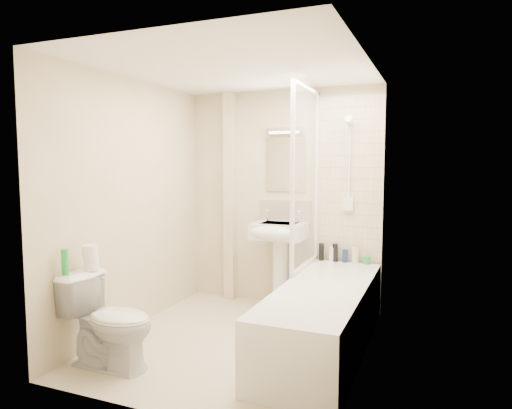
% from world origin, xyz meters
% --- Properties ---
extents(floor, '(2.50, 2.50, 0.00)m').
position_xyz_m(floor, '(0.00, 0.00, 0.00)').
color(floor, beige).
rests_on(floor, ground).
extents(wall_back, '(2.20, 0.02, 2.40)m').
position_xyz_m(wall_back, '(0.00, 1.25, 1.20)').
color(wall_back, beige).
rests_on(wall_back, ground).
extents(wall_left, '(0.02, 2.50, 2.40)m').
position_xyz_m(wall_left, '(-1.10, 0.00, 1.20)').
color(wall_left, beige).
rests_on(wall_left, ground).
extents(wall_right, '(0.02, 2.50, 2.40)m').
position_xyz_m(wall_right, '(1.10, 0.00, 1.20)').
color(wall_right, beige).
rests_on(wall_right, ground).
extents(ceiling, '(2.20, 2.50, 0.02)m').
position_xyz_m(ceiling, '(0.00, 0.00, 2.40)').
color(ceiling, white).
rests_on(ceiling, wall_back).
extents(tile_back, '(0.70, 0.01, 1.75)m').
position_xyz_m(tile_back, '(0.75, 1.24, 1.42)').
color(tile_back, beige).
rests_on(tile_back, wall_back).
extents(tile_right, '(0.01, 2.10, 1.75)m').
position_xyz_m(tile_right, '(1.09, 0.15, 1.42)').
color(tile_right, beige).
rests_on(tile_right, wall_right).
extents(pipe_boxing, '(0.12, 0.12, 2.40)m').
position_xyz_m(pipe_boxing, '(-0.62, 1.19, 1.20)').
color(pipe_boxing, beige).
rests_on(pipe_boxing, ground).
extents(splashback, '(0.60, 0.02, 0.30)m').
position_xyz_m(splashback, '(0.04, 1.24, 1.03)').
color(splashback, beige).
rests_on(splashback, wall_back).
extents(mirror, '(0.46, 0.01, 0.60)m').
position_xyz_m(mirror, '(0.04, 1.24, 1.58)').
color(mirror, white).
rests_on(mirror, wall_back).
extents(strip_light, '(0.42, 0.07, 0.07)m').
position_xyz_m(strip_light, '(0.04, 1.22, 1.95)').
color(strip_light, silver).
rests_on(strip_light, wall_back).
extents(bathtub, '(0.70, 2.10, 0.55)m').
position_xyz_m(bathtub, '(0.75, 0.15, 0.29)').
color(bathtub, white).
rests_on(bathtub, ground).
extents(shower_screen, '(0.04, 0.92, 1.80)m').
position_xyz_m(shower_screen, '(0.40, 0.80, 1.45)').
color(shower_screen, white).
rests_on(shower_screen, bathtub).
extents(shower_fixture, '(0.10, 0.16, 0.99)m').
position_xyz_m(shower_fixture, '(0.75, 1.19, 1.55)').
color(shower_fixture, white).
rests_on(shower_fixture, wall_back).
extents(pedestal_sink, '(0.56, 0.50, 1.08)m').
position_xyz_m(pedestal_sink, '(0.04, 1.01, 0.76)').
color(pedestal_sink, white).
rests_on(pedestal_sink, ground).
extents(bottle_black_a, '(0.06, 0.06, 0.19)m').
position_xyz_m(bottle_black_a, '(0.48, 1.16, 0.64)').
color(bottle_black_a, black).
rests_on(bottle_black_a, bathtub).
extents(bottle_white_a, '(0.06, 0.06, 0.15)m').
position_xyz_m(bottle_white_a, '(0.59, 1.16, 0.63)').
color(bottle_white_a, white).
rests_on(bottle_white_a, bathtub).
extents(bottle_black_b, '(0.06, 0.06, 0.19)m').
position_xyz_m(bottle_black_b, '(0.63, 1.16, 0.65)').
color(bottle_black_b, black).
rests_on(bottle_black_b, bathtub).
extents(bottle_blue, '(0.06, 0.06, 0.14)m').
position_xyz_m(bottle_blue, '(0.73, 1.16, 0.62)').
color(bottle_blue, navy).
rests_on(bottle_blue, bathtub).
extents(bottle_cream, '(0.07, 0.07, 0.17)m').
position_xyz_m(bottle_cream, '(0.84, 1.16, 0.63)').
color(bottle_cream, beige).
rests_on(bottle_cream, bathtub).
extents(bottle_white_b, '(0.06, 0.06, 0.14)m').
position_xyz_m(bottle_white_b, '(0.85, 1.16, 0.62)').
color(bottle_white_b, white).
rests_on(bottle_white_b, bathtub).
extents(bottle_green, '(0.07, 0.07, 0.08)m').
position_xyz_m(bottle_green, '(0.96, 1.16, 0.59)').
color(bottle_green, green).
rests_on(bottle_green, bathtub).
extents(toilet, '(0.43, 0.73, 0.74)m').
position_xyz_m(toilet, '(-0.72, -0.81, 0.37)').
color(toilet, white).
rests_on(toilet, ground).
extents(toilet_roll_lower, '(0.12, 0.12, 0.11)m').
position_xyz_m(toilet_roll_lower, '(-0.95, -0.74, 0.79)').
color(toilet_roll_lower, white).
rests_on(toilet_roll_lower, toilet).
extents(toilet_roll_upper, '(0.12, 0.12, 0.09)m').
position_xyz_m(toilet_roll_upper, '(-0.96, -0.74, 0.90)').
color(toilet_roll_upper, white).
rests_on(toilet_roll_upper, toilet_roll_lower).
extents(green_bottle, '(0.05, 0.05, 0.20)m').
position_xyz_m(green_bottle, '(-1.02, -0.95, 0.84)').
color(green_bottle, green).
rests_on(green_bottle, toilet).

